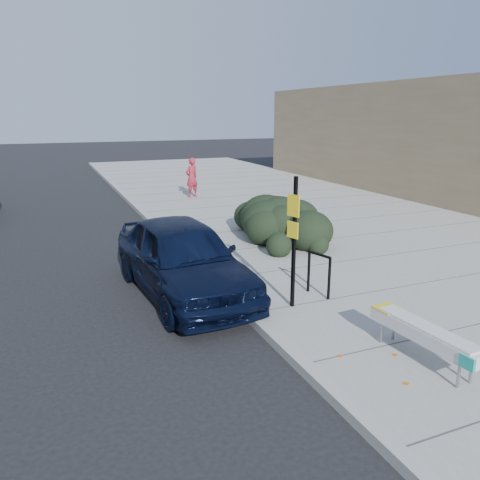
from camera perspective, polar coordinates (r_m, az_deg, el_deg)
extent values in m
plane|color=black|center=(8.94, 1.43, -9.77)|extent=(120.00, 120.00, 0.00)
cube|color=gray|center=(15.71, 12.68, 1.21)|extent=(11.20, 50.00, 0.15)
cube|color=#9E9E99|center=(13.35, -7.38, -0.97)|extent=(0.22, 50.00, 0.17)
cylinder|color=gray|center=(7.23, 25.10, -14.76)|extent=(0.04, 0.04, 0.36)
cylinder|color=gray|center=(7.42, 26.36, -14.15)|extent=(0.04, 0.04, 0.36)
cylinder|color=gray|center=(8.07, 16.90, -10.74)|extent=(0.04, 0.04, 0.36)
cylinder|color=gray|center=(8.24, 18.21, -10.30)|extent=(0.04, 0.04, 0.36)
cylinder|color=gray|center=(7.56, 20.85, -11.63)|extent=(0.14, 1.46, 0.03)
cylinder|color=gray|center=(7.74, 22.16, -11.13)|extent=(0.14, 1.46, 0.03)
cube|color=#B2B2B2|center=(7.60, 21.61, -10.51)|extent=(0.52, 1.94, 0.20)
cube|color=yellow|center=(8.01, 17.65, -7.93)|extent=(0.42, 0.41, 0.02)
cube|color=teal|center=(6.99, 25.97, -13.30)|extent=(0.07, 0.22, 0.18)
cylinder|color=black|center=(9.51, 10.82, -4.67)|extent=(0.06, 0.06, 0.87)
cylinder|color=black|center=(9.86, 8.38, -3.83)|extent=(0.06, 0.06, 0.87)
cylinder|color=black|center=(9.55, 9.69, -1.78)|extent=(0.20, 0.56, 0.06)
cube|color=black|center=(8.82, 6.60, -0.43)|extent=(0.07, 0.07, 2.52)
cube|color=yellow|center=(8.62, 6.52, 4.18)|extent=(0.10, 0.28, 0.41)
cube|color=yellow|center=(8.71, 6.43, 1.23)|extent=(0.10, 0.27, 0.31)
ellipsoid|color=black|center=(14.02, 4.89, 3.24)|extent=(3.41, 4.36, 1.46)
imported|color=black|center=(9.98, -7.00, -2.13)|extent=(2.33, 4.95, 1.64)
imported|color=maroon|center=(21.01, -5.91, 7.59)|extent=(0.75, 0.64, 1.74)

